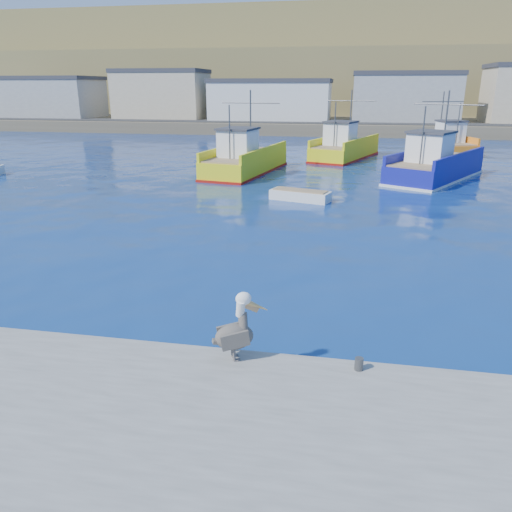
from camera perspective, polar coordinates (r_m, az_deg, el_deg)
The scene contains 9 objects.
ground at distance 15.45m, azimuth 0.14°, elevation -6.83°, with size 260.00×260.00×0.00m, color navy.
dock_bollards at distance 12.09m, azimuth 0.03°, elevation -11.16°, with size 36.20×0.20×0.30m.
far_shore at distance 122.94m, azimuth 9.95°, elevation 19.70°, with size 200.00×81.00×24.00m.
trawler_yellow_a at distance 40.84m, azimuth -1.32°, elevation 10.89°, with size 5.47×11.28×6.45m.
trawler_yellow_b at distance 49.98m, azimuth 10.04°, elevation 12.06°, with size 6.81×10.95×6.39m.
trawler_blue at distance 40.18m, azimuth 19.71°, elevation 9.68°, with size 8.55×11.29×6.45m.
boat_orange at distance 56.82m, azimuth 20.68°, elevation 12.01°, with size 5.87×9.28×6.13m.
skiff_mid at distance 31.01m, azimuth 5.07°, elevation 6.82°, with size 3.87×2.25×0.80m.
pelican at distance 11.89m, azimuth -2.28°, elevation -8.57°, with size 1.33×0.89×1.70m.
Camera 1 is at (2.51, -13.69, 6.71)m, focal length 35.00 mm.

